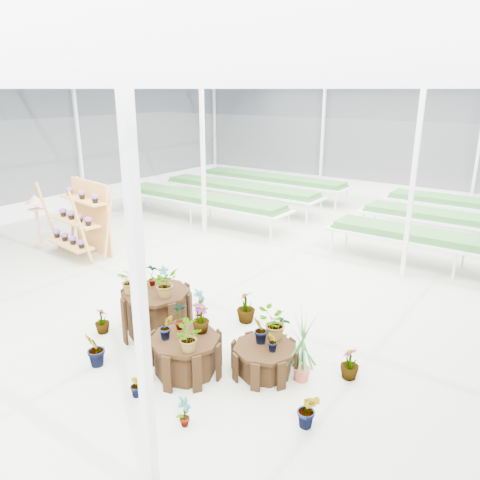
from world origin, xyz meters
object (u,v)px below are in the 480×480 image
Objects in this scene: shelf_rack at (77,219)px; plinth_low at (264,359)px; bird_table at (38,221)px; plinth_mid at (185,355)px; plinth_tall at (157,313)px.

plinth_low is at bearing -6.77° from shelf_rack.
shelf_rack is 1.29× the size of bird_table.
plinth_mid is 0.75× the size of bird_table.
plinth_tall is 0.63× the size of shelf_rack.
plinth_mid is (1.20, -0.60, -0.12)m from plinth_tall.
plinth_low is at bearing 2.60° from plinth_tall.
plinth_mid is 1.12× the size of plinth_low.
plinth_tall is 1.35m from plinth_mid.
plinth_tall is 5.08m from shelf_rack.
plinth_mid is at bearing -26.57° from plinth_tall.
plinth_tall is 1.09× the size of plinth_mid.
plinth_tall is at bearing 9.87° from bird_table.
plinth_low is at bearing 14.20° from bird_table.
shelf_rack is (-5.91, 2.43, 0.67)m from plinth_mid.
shelf_rack is (-6.91, 1.73, 0.74)m from plinth_low.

